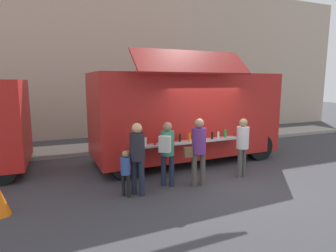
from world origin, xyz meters
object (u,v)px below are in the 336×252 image
at_px(customer_rear_waiting, 137,153).
at_px(trash_bin, 234,129).
at_px(child_near_queue, 126,169).
at_px(customer_extra_browsing, 243,142).
at_px(traffic_cone_orange, 1,202).
at_px(customer_front_ordering, 198,146).
at_px(customer_mid_with_backpack, 167,148).
at_px(food_truck_main, 186,114).

bearing_deg(customer_rear_waiting, trash_bin, 0.57).
bearing_deg(trash_bin, child_near_queue, -143.67).
distance_m(customer_rear_waiting, child_near_queue, 0.46).
bearing_deg(customer_extra_browsing, traffic_cone_orange, 66.46).
relative_size(traffic_cone_orange, customer_extra_browsing, 0.33).
relative_size(customer_front_ordering, customer_extra_browsing, 1.06).
relative_size(customer_rear_waiting, customer_extra_browsing, 1.04).
relative_size(customer_mid_with_backpack, customer_extra_browsing, 1.01).
xyz_separation_m(customer_mid_with_backpack, customer_rear_waiting, (-0.86, -0.23, 0.00)).
xyz_separation_m(food_truck_main, customer_rear_waiting, (-2.36, -2.27, -0.58)).
distance_m(customer_rear_waiting, customer_extra_browsing, 3.13).
bearing_deg(food_truck_main, customer_mid_with_backpack, -128.92).
height_order(traffic_cone_orange, customer_rear_waiting, customer_rear_waiting).
height_order(traffic_cone_orange, customer_front_ordering, customer_front_ordering).
relative_size(customer_front_ordering, customer_mid_with_backpack, 1.05).
bearing_deg(traffic_cone_orange, trash_bin, 27.47).
bearing_deg(traffic_cone_orange, customer_rear_waiting, -0.08).
bearing_deg(trash_bin, customer_rear_waiting, -142.49).
height_order(customer_front_ordering, customer_rear_waiting, customer_front_ordering).
bearing_deg(food_truck_main, customer_front_ordering, -110.60).
height_order(customer_front_ordering, customer_mid_with_backpack, customer_front_ordering).
bearing_deg(traffic_cone_orange, food_truck_main, 23.53).
relative_size(food_truck_main, customer_rear_waiting, 3.58).
distance_m(food_truck_main, customer_front_ordering, 2.48).
distance_m(traffic_cone_orange, trash_bin, 9.94).
xyz_separation_m(food_truck_main, customer_extra_browsing, (0.76, -2.12, -0.61)).
relative_size(trash_bin, customer_rear_waiting, 0.58).
xyz_separation_m(traffic_cone_orange, customer_front_ordering, (4.46, -0.03, 0.77)).
distance_m(food_truck_main, customer_mid_with_backpack, 2.60).
distance_m(traffic_cone_orange, customer_mid_with_backpack, 3.79).
bearing_deg(traffic_cone_orange, customer_front_ordering, -0.43).
xyz_separation_m(customer_front_ordering, customer_extra_browsing, (1.51, 0.18, -0.05)).
bearing_deg(customer_front_ordering, food_truck_main, -9.12).
height_order(food_truck_main, customer_rear_waiting, food_truck_main).
xyz_separation_m(food_truck_main, customer_mid_with_backpack, (-1.50, -2.04, -0.58)).
relative_size(customer_front_ordering, customer_rear_waiting, 1.01).
distance_m(traffic_cone_orange, child_near_queue, 2.59).
distance_m(food_truck_main, customer_extra_browsing, 2.33).
distance_m(food_truck_main, trash_bin, 4.44).
height_order(customer_mid_with_backpack, customer_rear_waiting, customer_rear_waiting).
bearing_deg(customer_mid_with_backpack, customer_rear_waiting, 140.91).
bearing_deg(child_near_queue, trash_bin, -4.81).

